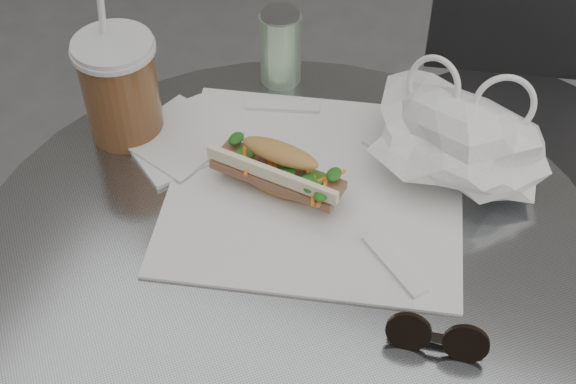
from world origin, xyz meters
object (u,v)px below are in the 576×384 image
at_px(drink_can, 280,47).
at_px(banh_mi, 279,170).
at_px(sunglasses, 437,338).
at_px(chair_far, 495,176).
at_px(iced_coffee, 120,86).

bearing_deg(drink_can, banh_mi, -65.82).
xyz_separation_m(sunglasses, drink_can, (-0.34, 0.35, 0.04)).
height_order(chair_far, banh_mi, banh_mi).
bearing_deg(drink_can, chair_far, 49.49).
relative_size(chair_far, banh_mi, 3.73).
relative_size(iced_coffee, sunglasses, 2.85).
distance_m(chair_far, iced_coffee, 0.84).
distance_m(banh_mi, drink_can, 0.23).
bearing_deg(drink_can, sunglasses, -45.75).
bearing_deg(banh_mi, iced_coffee, 178.67).
xyz_separation_m(chair_far, drink_can, (-0.30, -0.35, 0.45)).
xyz_separation_m(banh_mi, drink_can, (-0.09, 0.21, 0.02)).
relative_size(banh_mi, drink_can, 1.89).
xyz_separation_m(chair_far, iced_coffee, (-0.44, -0.54, 0.47)).
height_order(chair_far, iced_coffee, iced_coffee).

